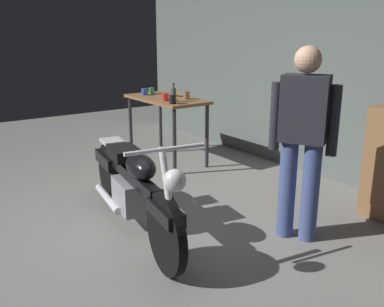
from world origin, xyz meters
The scene contains 12 objects.
ground_plane centered at (0.00, 0.00, 0.00)m, with size 12.00×12.00×0.00m, color gray.
back_wall centered at (0.00, 2.80, 1.55)m, with size 8.00×0.12×3.10m, color #56605B.
workbench centered at (-1.79, 1.54, 0.79)m, with size 1.30×0.64×0.90m.
motorcycle centered at (-0.04, 0.06, 0.45)m, with size 2.17×0.69×1.00m.
person_standing centered at (0.89, 1.19, 0.93)m, with size 0.51×0.38×1.67m.
mug_yellow_tall centered at (-1.82, 1.70, 0.95)m, with size 0.12×0.08×0.10m.
mug_brown_stoneware centered at (-1.50, 1.68, 0.95)m, with size 0.12×0.08×0.11m.
mug_green_speckled centered at (-2.24, 1.57, 0.95)m, with size 0.12×0.08×0.09m.
mug_black_matte centered at (-1.30, 1.32, 0.96)m, with size 0.12×0.09×0.11m.
mug_red_diner centered at (-1.55, 1.37, 0.95)m, with size 0.12×0.09×0.10m.
mug_blue_enamel centered at (-2.19, 1.42, 0.95)m, with size 0.12×0.09×0.09m.
bottle centered at (-1.42, 1.42, 1.00)m, with size 0.06×0.06×0.24m.
Camera 1 is at (3.16, -1.59, 1.77)m, focal length 39.80 mm.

